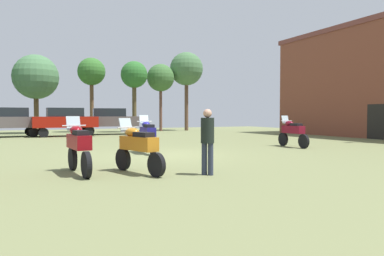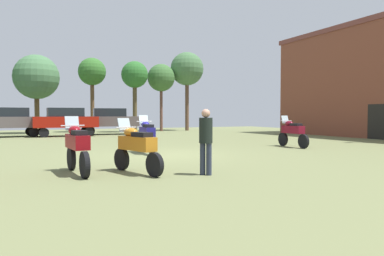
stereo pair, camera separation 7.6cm
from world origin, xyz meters
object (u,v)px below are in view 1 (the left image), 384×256
at_px(motorcycle_5, 79,146).
at_px(person_1, 207,137).
at_px(motorcycle_7, 148,135).
at_px(car_4, 109,119).
at_px(tree_8, 186,70).
at_px(motorcycle_2, 138,146).
at_px(tree_5, 36,77).
at_px(motorcycle_9, 293,132).
at_px(car_1, 65,120).
at_px(tree_3, 91,73).
at_px(tree_7, 134,76).
at_px(car_5, 8,120).
at_px(tree_2, 161,78).

distance_m(motorcycle_5, person_1, 3.34).
distance_m(motorcycle_5, motorcycle_7, 5.12).
bearing_deg(car_4, tree_8, -58.21).
xyz_separation_m(motorcycle_2, tree_5, (-1.59, 22.70, 3.83)).
height_order(motorcycle_9, person_1, person_1).
height_order(motorcycle_7, car_1, car_1).
height_order(tree_3, tree_8, tree_8).
relative_size(car_4, person_1, 2.68).
xyz_separation_m(motorcycle_5, car_1, (1.49, 17.05, 0.44)).
relative_size(car_1, tree_7, 0.70).
bearing_deg(tree_5, tree_8, -1.08).
relative_size(car_5, tree_7, 0.73).
relative_size(motorcycle_9, tree_8, 0.29).
distance_m(tree_2, tree_7, 2.91).
relative_size(car_4, tree_5, 0.71).
bearing_deg(motorcycle_9, tree_5, 123.17).
xyz_separation_m(motorcycle_2, person_1, (1.51, -1.02, 0.27)).
height_order(motorcycle_7, tree_7, tree_7).
xyz_separation_m(car_4, person_1, (-1.89, -19.67, -0.19)).
xyz_separation_m(car_5, tree_3, (6.38, 4.65, 3.98)).
bearing_deg(car_1, car_4, -73.52).
bearing_deg(motorcycle_2, person_1, -51.41).
bearing_deg(motorcycle_9, tree_8, 84.92).
bearing_deg(tree_2, tree_7, -162.32).
bearing_deg(tree_7, car_4, -135.40).
bearing_deg(car_4, motorcycle_5, 172.19).
bearing_deg(car_4, tree_2, -49.67).
height_order(motorcycle_7, tree_5, tree_5).
distance_m(motorcycle_9, tree_7, 17.89).
height_order(tree_5, tree_7, tree_5).
distance_m(car_5, tree_3, 8.84).
relative_size(motorcycle_5, motorcycle_9, 0.99).
bearing_deg(tree_7, motorcycle_7, -104.71).
bearing_deg(car_5, motorcycle_7, -167.33).
bearing_deg(car_5, motorcycle_5, 178.33).
bearing_deg(tree_3, tree_8, -3.38).
bearing_deg(tree_5, person_1, -82.56).
xyz_separation_m(motorcycle_2, tree_7, (6.21, 21.43, 4.17)).
bearing_deg(tree_3, car_1, -117.51).
bearing_deg(motorcycle_2, tree_3, 65.51).
bearing_deg(motorcycle_9, car_5, 134.97).
height_order(motorcycle_2, motorcycle_7, motorcycle_7).
xyz_separation_m(car_5, tree_2, (12.50, 3.99, 3.71)).
distance_m(car_5, person_1, 19.98).
bearing_deg(motorcycle_2, tree_7, 56.44).
relative_size(person_1, tree_8, 0.22).
relative_size(motorcycle_5, car_5, 0.48).
relative_size(motorcycle_5, person_1, 1.30).
bearing_deg(person_1, motorcycle_9, -95.59).
bearing_deg(motorcycle_2, car_4, 62.27).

